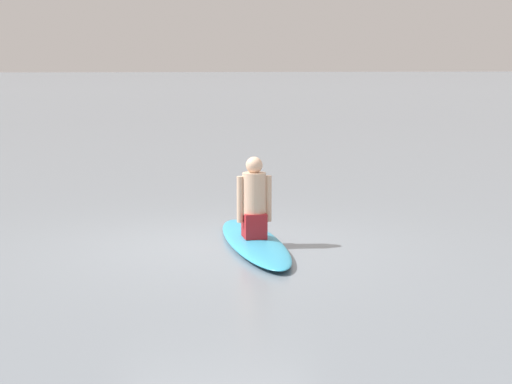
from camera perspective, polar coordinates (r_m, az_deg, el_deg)
ground_plane at (r=10.93m, az=-2.39°, el=-3.66°), size 400.00×400.00×0.00m
surfboard at (r=10.93m, az=-0.12°, el=-3.33°), size 3.17×0.77×0.12m
person_paddler at (r=10.83m, az=-0.12°, el=-0.61°), size 0.35×0.45×1.03m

